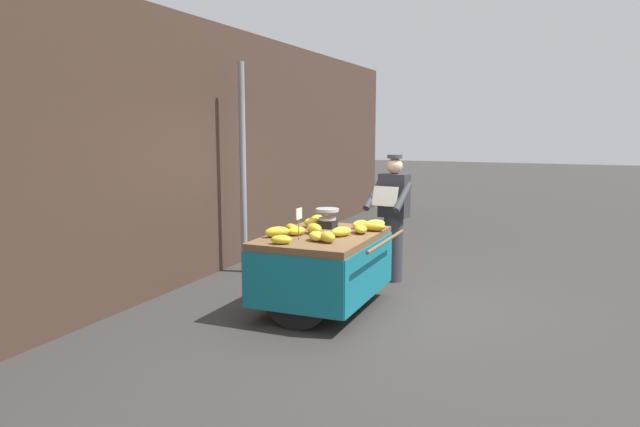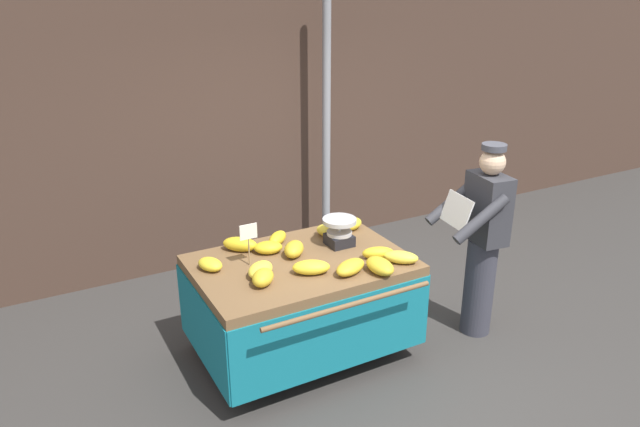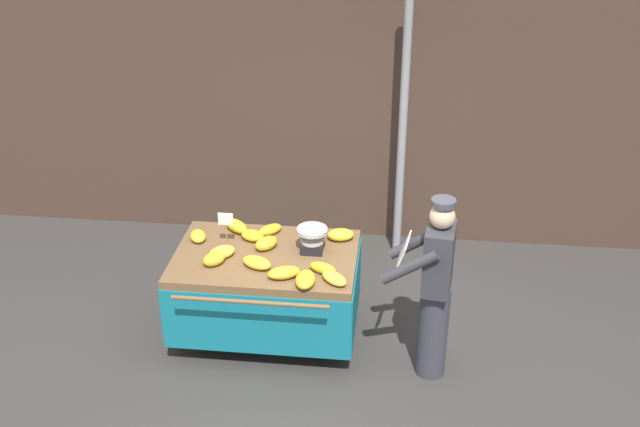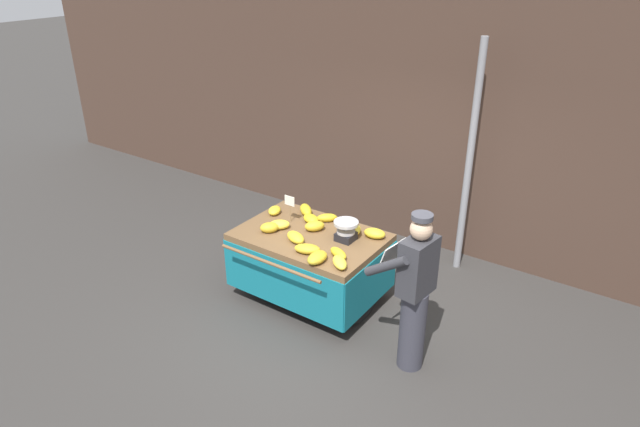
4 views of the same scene
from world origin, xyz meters
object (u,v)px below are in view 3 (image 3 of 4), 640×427
Objects in this scene: weighing_scale at (312,240)px; banana_bunch_8 at (323,268)px; banana_bunch_4 at (305,280)px; banana_bunch_6 at (257,263)px; banana_bunch_1 at (284,273)px; banana_bunch_2 at (214,259)px; banana_bunch_13 at (315,236)px; vendor_person at (434,289)px; banana_bunch_12 at (341,235)px; banana_bunch_7 at (266,243)px; banana_bunch_11 at (222,252)px; street_pole at (402,129)px; banana_bunch_3 at (253,236)px; price_sign at (226,222)px; banana_bunch_10 at (270,230)px; banana_cart at (266,276)px; banana_bunch_0 at (198,236)px; banana_bunch_9 at (237,226)px; banana_bunch_5 at (334,278)px.

banana_bunch_8 is at bearing -69.47° from weighing_scale.
banana_bunch_4 reaches higher than banana_bunch_6.
banana_bunch_2 is (-0.65, 0.14, 0.01)m from banana_bunch_1.
vendor_person is (1.10, -0.70, -0.05)m from banana_bunch_13.
banana_bunch_12 is at bearing 10.22° from banana_bunch_13.
banana_bunch_6 is at bearing -142.10° from weighing_scale.
weighing_scale is at bearing 1.38° from banana_bunch_7.
banana_bunch_8 is (0.56, -0.36, -0.01)m from banana_bunch_7.
banana_bunch_11 is (-0.93, 0.17, 0.00)m from banana_bunch_8.
banana_bunch_8 is at bearing -2.00° from banana_bunch_6.
banana_bunch_4 is (-0.76, -2.18, -0.56)m from street_pole.
price_sign is at bearing -148.74° from banana_bunch_3.
banana_bunch_2 is at bearing 178.23° from banana_bunch_8.
weighing_scale is 1.13× the size of banana_bunch_10.
banana_bunch_7 is 0.28m from banana_bunch_10.
banana_bunch_12 reaches higher than banana_bunch_11.
banana_cart is 0.62m from price_sign.
weighing_scale is at bearing 110.53° from banana_bunch_8.
price_sign is (-0.80, 0.01, 0.13)m from weighing_scale.
banana_bunch_1 is 0.29m from banana_bunch_6.
weighing_scale is at bearing 68.92° from banana_bunch_1.
price_sign is at bearing -12.82° from banana_bunch_0.
banana_bunch_6 is 1.15× the size of banana_bunch_11.
banana_bunch_6 reaches higher than banana_cart.
banana_bunch_12 is at bearing 139.08° from vendor_person.
banana_bunch_13 is at bearing 88.84° from weighing_scale.
street_pole is 2.38m from banana_bunch_4.
banana_bunch_1 reaches higher than banana_bunch_10.
banana_bunch_12 is at bearing -2.89° from banana_bunch_10.
banana_bunch_7 is (-0.24, 0.47, 0.01)m from banana_bunch_1.
banana_bunch_12 is (1.07, 0.57, -0.00)m from banana_bunch_2.
banana_bunch_11 is 1.92m from vendor_person.
banana_cart is 6.01× the size of weighing_scale.
weighing_scale is at bearing 22.07° from banana_bunch_2.
street_pole is 8.74× the size of price_sign.
banana_bunch_7 reaches higher than banana_bunch_9.
banana_bunch_8 is (0.93, -0.38, -0.20)m from price_sign.
banana_bunch_2 reaches higher than banana_bunch_10.
banana_bunch_4 is at bearing -165.10° from banana_bunch_5.
banana_bunch_6 is at bearing -90.83° from banana_bunch_10.
banana_bunch_3 is 1.80m from vendor_person.
banana_cart is 0.47m from banana_bunch_10.
banana_bunch_4 is 1.12× the size of banana_bunch_11.
banana_bunch_13 is (0.84, 0.53, -0.00)m from banana_bunch_2.
banana_bunch_4 is at bearing -52.67° from banana_bunch_7.
vendor_person reaches higher than banana_bunch_0.
weighing_scale is 1.04× the size of banana_bunch_5.
banana_cart is 0.75m from banana_bunch_0.
street_pole is 1.73× the size of vendor_person.
banana_bunch_9 reaches higher than banana_bunch_1.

